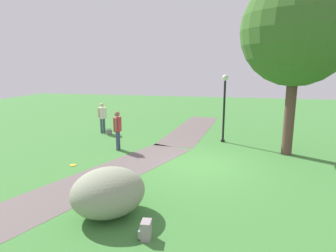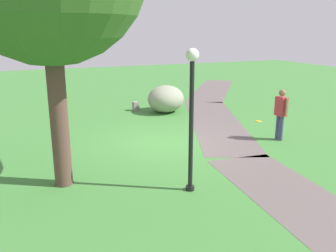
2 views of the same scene
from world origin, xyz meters
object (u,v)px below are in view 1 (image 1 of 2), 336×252
lawn_boulder (108,192)px  woman_with_handbag (102,116)px  man_near_boulder (118,128)px  frisbee_on_grass (73,165)px  large_shade_tree (297,31)px  handbag_on_grass (109,132)px  lamp_post (224,101)px  backpack_by_boulder (146,230)px

lawn_boulder → woman_with_handbag: bearing=-154.1°
man_near_boulder → frisbee_on_grass: man_near_boulder is taller
lawn_boulder → woman_with_handbag: (-8.09, -3.93, 0.36)m
large_shade_tree → lawn_boulder: (6.13, -5.11, -4.26)m
large_shade_tree → frisbee_on_grass: (3.14, -7.85, -4.83)m
lawn_boulder → handbag_on_grass: lawn_boulder is taller
lamp_post → large_shade_tree: bearing=61.2°
man_near_boulder → handbag_on_grass: 3.12m
lawn_boulder → backpack_by_boulder: size_ratio=5.91×
frisbee_on_grass → woman_with_handbag: bearing=-166.9°
large_shade_tree → woman_with_handbag: (-1.96, -9.04, -3.90)m
woman_with_handbag → man_near_boulder: size_ratio=0.97×
large_shade_tree → lamp_post: (-1.43, -2.61, -2.86)m
large_shade_tree → lamp_post: 4.13m
handbag_on_grass → frisbee_on_grass: handbag_on_grass is taller
handbag_on_grass → frisbee_on_grass: (4.80, 0.72, -0.13)m
handbag_on_grass → lamp_post: bearing=87.8°
woman_with_handbag → backpack_by_boulder: (8.85, 5.09, -0.75)m
lamp_post → frisbee_on_grass: (4.57, -5.24, -1.97)m
lamp_post → backpack_by_boulder: 8.62m
large_shade_tree → lawn_boulder: bearing=-39.8°
large_shade_tree → backpack_by_boulder: large_shade_tree is taller
large_shade_tree → backpack_by_boulder: size_ratio=17.44×
lamp_post → man_near_boulder: size_ratio=1.89×
lawn_boulder → woman_with_handbag: woman_with_handbag is taller
lawn_boulder → man_near_boulder: 5.58m
man_near_boulder → large_shade_tree: bearing=97.3°
backpack_by_boulder → lamp_post: bearing=170.8°
woman_with_handbag → lawn_boulder: bearing=25.9°
woman_with_handbag → handbag_on_grass: bearing=57.9°
large_shade_tree → man_near_boulder: large_shade_tree is taller
lawn_boulder → man_near_boulder: man_near_boulder is taller
lawn_boulder → handbag_on_grass: 8.54m
large_shade_tree → lawn_boulder: 9.05m
lamp_post → lawn_boulder: lamp_post is taller
lamp_post → man_near_boulder: lamp_post is taller
woman_with_handbag → man_near_boulder: bearing=35.6°
large_shade_tree → handbag_on_grass: size_ratio=18.14×
handbag_on_grass → frisbee_on_grass: bearing=8.5°
woman_with_handbag → man_near_boulder: 3.51m
lawn_boulder → woman_with_handbag: size_ratio=1.45×
man_near_boulder → handbag_on_grass: (-2.56, -1.57, -0.84)m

